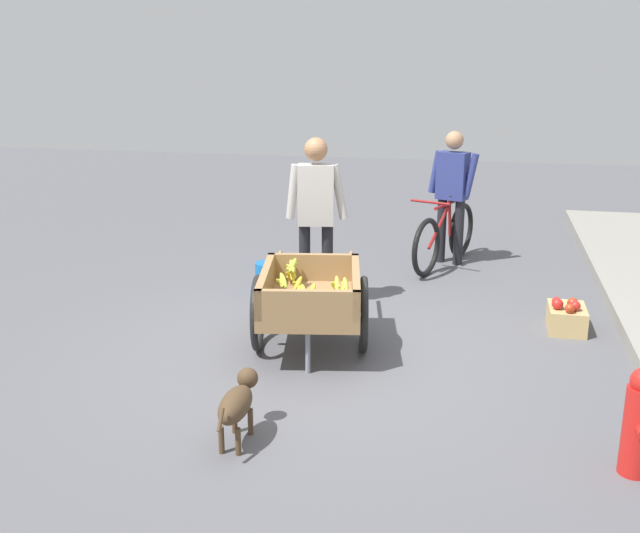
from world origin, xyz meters
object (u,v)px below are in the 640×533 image
object	(u,v)px
bicycle	(445,237)
dog	(237,402)
cyclist_person	(452,186)
plastic_bucket	(268,277)
apple_crate	(566,317)
fruit_cart	(310,300)
vendor_person	(316,207)
fire_hydrant	(640,422)

from	to	relation	value
bicycle	dog	size ratio (longest dim) A/B	2.34
cyclist_person	plastic_bucket	distance (m)	2.46
cyclist_person	apple_crate	world-z (taller)	cyclist_person
fruit_cart	vendor_person	world-z (taller)	vendor_person
fruit_cart	fire_hydrant	distance (m)	2.72
cyclist_person	fire_hydrant	xyz separation A→B (m)	(4.40, 1.30, -0.59)
fruit_cart	vendor_person	size ratio (longest dim) A/B	1.07
fruit_cart	bicycle	xyz separation A→B (m)	(-2.81, 0.95, -0.09)
fruit_cart	bicycle	size ratio (longest dim) A/B	1.12
plastic_bucket	dog	bearing A→B (deg)	12.90
apple_crate	dog	bearing A→B (deg)	-41.86
fruit_cart	apple_crate	size ratio (longest dim) A/B	4.00
plastic_bucket	apple_crate	distance (m)	2.99
plastic_bucket	bicycle	bearing A→B (deg)	127.59
plastic_bucket	apple_crate	bearing A→B (deg)	79.45
fire_hydrant	dog	bearing A→B (deg)	-86.76
vendor_person	fire_hydrant	xyz separation A→B (m)	(2.56, 2.50, -0.65)
bicycle	cyclist_person	xyz separation A→B (m)	(-0.14, 0.05, 0.57)
fruit_cart	cyclist_person	size ratio (longest dim) A/B	1.14
bicycle	cyclist_person	world-z (taller)	cyclist_person
cyclist_person	dog	world-z (taller)	cyclist_person
plastic_bucket	fruit_cart	bearing A→B (deg)	28.61
apple_crate	cyclist_person	bearing A→B (deg)	-150.73
apple_crate	plastic_bucket	bearing A→B (deg)	-100.55
vendor_person	bicycle	distance (m)	2.14
cyclist_person	apple_crate	bearing A→B (deg)	29.27
apple_crate	bicycle	bearing A→B (deg)	-147.76
dog	fire_hydrant	xyz separation A→B (m)	(-0.14, 2.40, 0.06)
fire_hydrant	plastic_bucket	bearing A→B (deg)	-133.18
vendor_person	plastic_bucket	world-z (taller)	vendor_person
cyclist_person	fire_hydrant	bearing A→B (deg)	16.52
fire_hydrant	apple_crate	size ratio (longest dim) A/B	1.52
bicycle	apple_crate	distance (m)	2.25
cyclist_person	apple_crate	distance (m)	2.46
bicycle	cyclist_person	size ratio (longest dim) A/B	1.02
vendor_person	apple_crate	xyz separation A→B (m)	(0.20, 2.34, -0.86)
fruit_cart	vendor_person	xyz separation A→B (m)	(-1.12, -0.20, 0.55)
dog	fire_hydrant	distance (m)	2.41
fruit_cart	bicycle	bearing A→B (deg)	161.40
bicycle	dog	bearing A→B (deg)	-13.41
dog	vendor_person	bearing A→B (deg)	-177.85
vendor_person	plastic_bucket	xyz separation A→B (m)	(-0.34, -0.60, -0.84)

